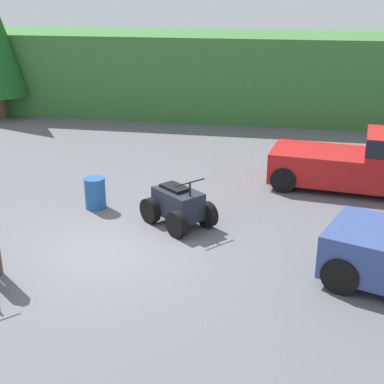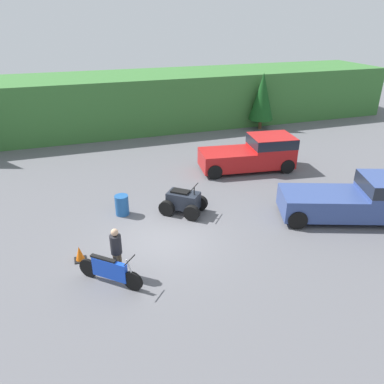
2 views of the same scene
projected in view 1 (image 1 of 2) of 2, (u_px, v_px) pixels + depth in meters
name	position (u px, v px, depth m)	size (l,w,h in m)	color
ground_plane	(105.00, 251.00, 12.59)	(80.00, 80.00, 0.00)	#5B5B60
hillside_backdrop	(211.00, 73.00, 26.62)	(44.00, 6.00, 3.82)	#387033
pickup_truck_red	(373.00, 161.00, 16.03)	(5.25, 2.65, 1.85)	red
quad_atv	(178.00, 206.00, 13.85)	(2.17, 2.09, 1.32)	black
steel_barrel	(95.00, 193.00, 14.96)	(0.58, 0.58, 0.88)	#1E5193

